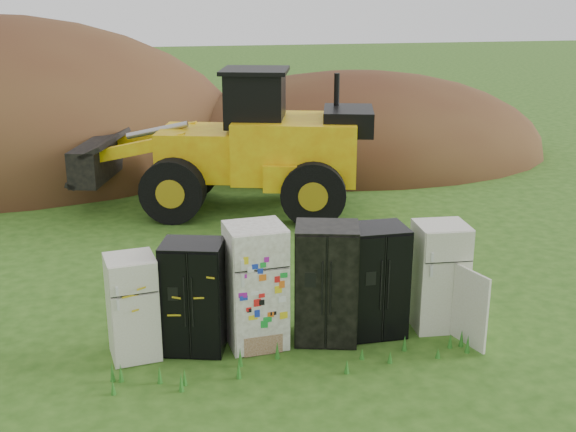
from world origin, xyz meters
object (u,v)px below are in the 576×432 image
at_px(fridge_sticker, 256,286).
at_px(fridge_dark_mid, 326,283).
at_px(fridge_leftmost, 133,307).
at_px(fridge_open_door, 439,276).
at_px(fridge_black_side, 194,297).
at_px(wheel_loader, 220,140).
at_px(fridge_black_right, 376,280).

bearing_deg(fridge_sticker, fridge_dark_mid, -8.36).
height_order(fridge_leftmost, fridge_open_door, fridge_open_door).
relative_size(fridge_leftmost, fridge_black_side, 0.92).
xyz_separation_m(fridge_dark_mid, wheel_loader, (-0.80, 7.28, 0.79)).
bearing_deg(wheel_loader, fridge_leftmost, -90.93).
xyz_separation_m(fridge_black_side, wheel_loader, (1.22, 7.22, 0.87)).
bearing_deg(fridge_dark_mid, wheel_loader, 110.61).
bearing_deg(fridge_black_right, fridge_black_side, 178.80).
bearing_deg(fridge_dark_mid, fridge_leftmost, -166.08).
relative_size(fridge_dark_mid, wheel_loader, 0.26).
bearing_deg(wheel_loader, fridge_black_side, -84.25).
relative_size(fridge_open_door, wheel_loader, 0.24).
height_order(fridge_black_side, fridge_sticker, fridge_sticker).
relative_size(fridge_black_right, wheel_loader, 0.25).
distance_m(fridge_black_side, fridge_dark_mid, 2.03).
distance_m(fridge_open_door, wheel_loader, 7.75).
height_order(fridge_leftmost, fridge_dark_mid, fridge_dark_mid).
relative_size(fridge_black_right, fridge_open_door, 1.02).
xyz_separation_m(fridge_leftmost, fridge_sticker, (1.83, 0.03, 0.17)).
relative_size(fridge_black_side, fridge_dark_mid, 0.92).
bearing_deg(fridge_open_door, fridge_black_right, -176.19).
distance_m(fridge_sticker, fridge_dark_mid, 1.09).
distance_m(fridge_dark_mid, fridge_black_right, 0.81).
distance_m(fridge_leftmost, fridge_black_right, 3.74).
bearing_deg(wheel_loader, fridge_black_right, -62.06).
distance_m(fridge_leftmost, fridge_dark_mid, 2.93).
bearing_deg(fridge_sticker, fridge_leftmost, 175.54).
height_order(fridge_black_side, fridge_open_door, fridge_open_door).
xyz_separation_m(fridge_black_side, fridge_sticker, (0.93, -0.01, 0.10)).
distance_m(fridge_dark_mid, fridge_open_door, 1.87).
relative_size(fridge_leftmost, fridge_open_door, 0.90).
height_order(fridge_black_side, fridge_dark_mid, fridge_dark_mid).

